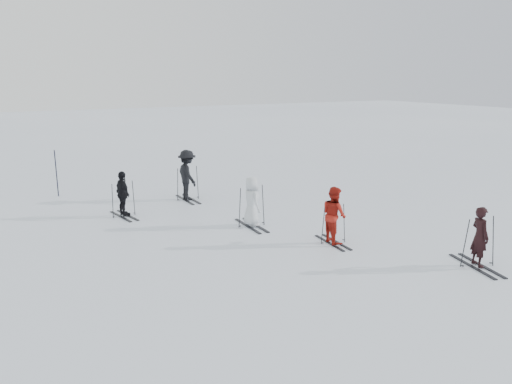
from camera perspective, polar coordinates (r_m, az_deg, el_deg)
ground at (r=15.33m, az=1.79°, el=-4.39°), size 120.00×120.00×0.00m
skier_near_dark at (r=13.44m, az=24.19°, el=-4.77°), size 0.49×0.62×1.50m
skier_red at (r=14.13m, az=8.90°, el=-2.69°), size 0.68×0.83×1.60m
skier_grey at (r=15.54m, az=-0.51°, el=-1.17°), size 0.52×0.77×1.55m
skier_uphill_left at (r=17.20m, az=-14.97°, el=-0.27°), size 0.52×0.94×1.51m
skier_uphill_far at (r=19.00m, az=-7.85°, el=1.88°), size 0.72×1.23×1.88m
skis_near_dark at (r=13.47m, az=24.15°, el=-5.17°), size 1.97×1.37×1.31m
skis_red at (r=14.20m, az=8.87°, el=-3.60°), size 1.62×0.96×1.13m
skis_grey at (r=15.57m, az=-0.50°, el=-1.57°), size 1.85×1.03×1.32m
skis_uphill_left at (r=17.24m, az=-14.94°, el=-0.75°), size 1.79×1.15×1.21m
skis_uphill_far at (r=19.06m, az=-7.82°, el=1.03°), size 1.80×0.97×1.31m
piste_marker at (r=20.91m, az=-21.85°, el=2.00°), size 0.05×0.05×1.82m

